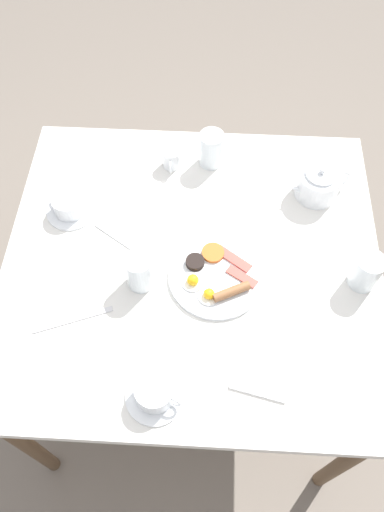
{
  "coord_description": "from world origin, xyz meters",
  "views": [
    {
      "loc": [
        0.71,
        0.04,
        1.91
      ],
      "look_at": [
        0.0,
        0.0,
        0.75
      ],
      "focal_mm": 35.0,
      "sensor_mm": 36.0,
      "label": 1
    }
  ],
  "objects_px": {
    "fork_by_plate": "(118,239)",
    "teacup_with_saucer_right": "(69,205)",
    "teapot_near": "(318,184)",
    "breakfast_plate": "(216,276)",
    "napkin_folded": "(264,363)",
    "teacup_with_saucer_left": "(155,393)",
    "water_glass_short": "(366,272)",
    "water_glass_tall": "(140,271)",
    "creamer_jug": "(171,159)",
    "knife_by_plate": "(73,320)",
    "wine_glass_spare": "(211,149)"
  },
  "relations": [
    {
      "from": "creamer_jug",
      "to": "napkin_folded",
      "type": "bearing_deg",
      "value": 23.47
    },
    {
      "from": "breakfast_plate",
      "to": "napkin_folded",
      "type": "relative_size",
      "value": 1.36
    },
    {
      "from": "knife_by_plate",
      "to": "creamer_jug",
      "type": "bearing_deg",
      "value": 158.32
    },
    {
      "from": "water_glass_short",
      "to": "fork_by_plate",
      "type": "height_order",
      "value": "water_glass_short"
    },
    {
      "from": "napkin_folded",
      "to": "fork_by_plate",
      "type": "distance_m",
      "value": 0.53
    },
    {
      "from": "teapot_near",
      "to": "wine_glass_spare",
      "type": "distance_m",
      "value": 0.34
    },
    {
      "from": "teapot_near",
      "to": "creamer_jug",
      "type": "xyz_separation_m",
      "value": [
        -0.09,
        -0.44,
        -0.01
      ]
    },
    {
      "from": "water_glass_tall",
      "to": "wine_glass_spare",
      "type": "bearing_deg",
      "value": 158.67
    },
    {
      "from": "fork_by_plate",
      "to": "teacup_with_saucer_right",
      "type": "bearing_deg",
      "value": -120.99
    },
    {
      "from": "wine_glass_spare",
      "to": "breakfast_plate",
      "type": "bearing_deg",
      "value": 3.69
    },
    {
      "from": "teapot_near",
      "to": "fork_by_plate",
      "type": "height_order",
      "value": "teapot_near"
    },
    {
      "from": "breakfast_plate",
      "to": "teacup_with_saucer_left",
      "type": "relative_size",
      "value": 1.82
    },
    {
      "from": "teapot_near",
      "to": "water_glass_tall",
      "type": "height_order",
      "value": "water_glass_tall"
    },
    {
      "from": "breakfast_plate",
      "to": "creamer_jug",
      "type": "height_order",
      "value": "creamer_jug"
    },
    {
      "from": "water_glass_short",
      "to": "napkin_folded",
      "type": "xyz_separation_m",
      "value": [
        0.24,
        -0.27,
        -0.05
      ]
    },
    {
      "from": "water_glass_tall",
      "to": "teacup_with_saucer_right",
      "type": "bearing_deg",
      "value": -134.03
    },
    {
      "from": "teacup_with_saucer_right",
      "to": "napkin_folded",
      "type": "relative_size",
      "value": 0.75
    },
    {
      "from": "teacup_with_saucer_left",
      "to": "fork_by_plate",
      "type": "xyz_separation_m",
      "value": [
        -0.44,
        -0.15,
        -0.03
      ]
    },
    {
      "from": "water_glass_short",
      "to": "teacup_with_saucer_right",
      "type": "bearing_deg",
      "value": -103.18
    },
    {
      "from": "teacup_with_saucer_left",
      "to": "wine_glass_spare",
      "type": "xyz_separation_m",
      "value": [
        -0.75,
        0.11,
        0.03
      ]
    },
    {
      "from": "breakfast_plate",
      "to": "fork_by_plate",
      "type": "bearing_deg",
      "value": -111.67
    },
    {
      "from": "breakfast_plate",
      "to": "fork_by_plate",
      "type": "xyz_separation_m",
      "value": [
        -0.11,
        -0.28,
        -0.01
      ]
    },
    {
      "from": "water_glass_tall",
      "to": "creamer_jug",
      "type": "height_order",
      "value": "water_glass_tall"
    },
    {
      "from": "water_glass_short",
      "to": "knife_by_plate",
      "type": "relative_size",
      "value": 0.54
    },
    {
      "from": "fork_by_plate",
      "to": "creamer_jug",
      "type": "bearing_deg",
      "value": 155.31
    },
    {
      "from": "water_glass_tall",
      "to": "wine_glass_spare",
      "type": "xyz_separation_m",
      "value": [
        -0.44,
        0.17,
        0.0
      ]
    },
    {
      "from": "breakfast_plate",
      "to": "teacup_with_saucer_left",
      "type": "height_order",
      "value": "teacup_with_saucer_left"
    },
    {
      "from": "water_glass_tall",
      "to": "creamer_jug",
      "type": "relative_size",
      "value": 1.41
    },
    {
      "from": "breakfast_plate",
      "to": "teacup_with_saucer_right",
      "type": "relative_size",
      "value": 1.82
    },
    {
      "from": "breakfast_plate",
      "to": "creamer_jug",
      "type": "xyz_separation_m",
      "value": [
        -0.4,
        -0.15,
        0.02
      ]
    },
    {
      "from": "fork_by_plate",
      "to": "teacup_with_saucer_left",
      "type": "bearing_deg",
      "value": 18.49
    },
    {
      "from": "wine_glass_spare",
      "to": "water_glass_tall",
      "type": "bearing_deg",
      "value": -21.33
    },
    {
      "from": "fork_by_plate",
      "to": "water_glass_short",
      "type": "bearing_deg",
      "value": 81.39
    },
    {
      "from": "teacup_with_saucer_right",
      "to": "water_glass_tall",
      "type": "distance_m",
      "value": 0.32
    },
    {
      "from": "teapot_near",
      "to": "teacup_with_saucer_right",
      "type": "bearing_deg",
      "value": -11.61
    },
    {
      "from": "water_glass_tall",
      "to": "creamer_jug",
      "type": "distance_m",
      "value": 0.42
    },
    {
      "from": "water_glass_tall",
      "to": "napkin_folded",
      "type": "height_order",
      "value": "water_glass_tall"
    },
    {
      "from": "teapot_near",
      "to": "fork_by_plate",
      "type": "distance_m",
      "value": 0.61
    },
    {
      "from": "teacup_with_saucer_left",
      "to": "knife_by_plate",
      "type": "bearing_deg",
      "value": -128.72
    },
    {
      "from": "water_glass_tall",
      "to": "knife_by_plate",
      "type": "relative_size",
      "value": 0.57
    },
    {
      "from": "water_glass_tall",
      "to": "fork_by_plate",
      "type": "height_order",
      "value": "water_glass_tall"
    },
    {
      "from": "teacup_with_saucer_left",
      "to": "water_glass_tall",
      "type": "distance_m",
      "value": 0.31
    },
    {
      "from": "fork_by_plate",
      "to": "knife_by_plate",
      "type": "xyz_separation_m",
      "value": [
        0.25,
        -0.08,
        0.0
      ]
    },
    {
      "from": "water_glass_short",
      "to": "knife_by_plate",
      "type": "distance_m",
      "value": 0.77
    },
    {
      "from": "teacup_with_saucer_right",
      "to": "fork_by_plate",
      "type": "height_order",
      "value": "teacup_with_saucer_right"
    },
    {
      "from": "teacup_with_saucer_left",
      "to": "napkin_folded",
      "type": "distance_m",
      "value": 0.28
    },
    {
      "from": "teacup_with_saucer_right",
      "to": "creamer_jug",
      "type": "relative_size",
      "value": 1.79
    },
    {
      "from": "breakfast_plate",
      "to": "water_glass_short",
      "type": "distance_m",
      "value": 0.39
    },
    {
      "from": "teapot_near",
      "to": "teacup_with_saucer_left",
      "type": "height_order",
      "value": "teapot_near"
    },
    {
      "from": "creamer_jug",
      "to": "water_glass_short",
      "type": "bearing_deg",
      "value": 54.42
    }
  ]
}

